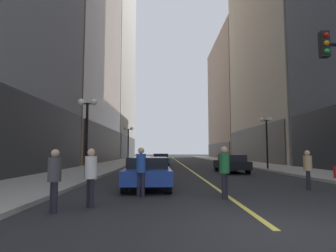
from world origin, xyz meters
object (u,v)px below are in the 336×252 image
object	(u,v)px
car_black	(231,163)
street_lamp_right_mid	(267,131)
car_green	(161,159)
street_lamp_left_near	(87,120)
street_lamp_left_far	(128,137)
fire_hydrant_right	(336,174)
pedestrian_in_tan_trench	(308,167)
pedestrian_in_white_shirt	(91,173)
pedestrian_in_blue_hoodie	(141,168)
car_blue	(148,171)
pedestrian_with_orange_bag	(54,176)
pedestrian_in_green_parka	(224,168)

from	to	relation	value
car_black	street_lamp_right_mid	size ratio (longest dim) A/B	0.97
car_black	car_green	bearing A→B (deg)	116.24
street_lamp_left_near	street_lamp_right_mid	xyz separation A→B (m)	(12.80, 8.19, 0.00)
car_black	car_green	size ratio (longest dim) A/B	0.94
street_lamp_left_far	fire_hydrant_right	xyz separation A→B (m)	(13.30, -17.82, -2.86)
pedestrian_in_tan_trench	street_lamp_left_far	xyz separation A→B (m)	(-10.10, 21.07, 2.32)
car_black	pedestrian_in_white_shirt	world-z (taller)	pedestrian_in_white_shirt
pedestrian_in_blue_hoodie	street_lamp_left_far	distance (m)	23.00
car_black	street_lamp_left_far	size ratio (longest dim) A/B	0.97
street_lamp_left_near	street_lamp_left_far	distance (m)	17.59
car_blue	pedestrian_in_white_shirt	xyz separation A→B (m)	(-1.39, -4.00, 0.24)
car_green	pedestrian_in_blue_hoodie	xyz separation A→B (m)	(-0.45, -21.64, 0.28)
pedestrian_with_orange_bag	fire_hydrant_right	bearing A→B (deg)	31.49
pedestrian_in_blue_hoodie	pedestrian_in_white_shirt	world-z (taller)	pedestrian_in_blue_hoodie
car_blue	street_lamp_left_near	size ratio (longest dim) A/B	0.95
car_green	street_lamp_right_mid	distance (m)	12.58
car_green	street_lamp_left_near	bearing A→B (deg)	-102.87
pedestrian_in_green_parka	fire_hydrant_right	bearing A→B (deg)	36.74
car_green	pedestrian_in_blue_hoodie	distance (m)	21.65
car_green	street_lamp_left_near	size ratio (longest dim) A/B	1.03
street_lamp_left_far	pedestrian_in_tan_trench	bearing A→B (deg)	-64.38
pedestrian_with_orange_bag	pedestrian_in_tan_trench	distance (m)	9.72
car_black	pedestrian_in_blue_hoodie	bearing A→B (deg)	-118.39
car_blue	pedestrian_with_orange_bag	size ratio (longest dim) A/B	2.57
car_green	street_lamp_left_far	world-z (taller)	street_lamp_left_far
pedestrian_in_blue_hoodie	street_lamp_right_mid	size ratio (longest dim) A/B	0.39
street_lamp_left_near	street_lamp_left_far	size ratio (longest dim) A/B	1.00
car_black	fire_hydrant_right	bearing A→B (deg)	-55.06
pedestrian_in_green_parka	street_lamp_right_mid	size ratio (longest dim) A/B	0.39
pedestrian_with_orange_bag	street_lamp_left_far	distance (m)	25.32
pedestrian_in_tan_trench	car_green	bearing A→B (deg)	107.47
pedestrian_in_blue_hoodie	car_black	bearing A→B (deg)	61.61
pedestrian_in_green_parka	street_lamp_left_near	xyz separation A→B (m)	(-6.19, 5.54, 2.24)
pedestrian_in_blue_hoodie	pedestrian_with_orange_bag	bearing A→B (deg)	-128.89
car_green	pedestrian_in_white_shirt	bearing A→B (deg)	-94.20
car_blue	pedestrian_in_green_parka	bearing A→B (deg)	-43.69
street_lamp_right_mid	pedestrian_in_white_shirt	bearing A→B (deg)	-125.38
street_lamp_left_far	car_green	bearing A→B (deg)	-14.87
pedestrian_with_orange_bag	pedestrian_in_green_parka	world-z (taller)	pedestrian_in_green_parka
car_blue	pedestrian_with_orange_bag	distance (m)	5.14
pedestrian_in_green_parka	street_lamp_left_near	bearing A→B (deg)	138.18
car_green	pedestrian_in_tan_trench	distance (m)	21.03
pedestrian_in_green_parka	street_lamp_right_mid	distance (m)	15.40
pedestrian_in_green_parka	fire_hydrant_right	distance (m)	8.89
car_black	pedestrian_in_white_shirt	bearing A→B (deg)	-119.29
street_lamp_right_mid	fire_hydrant_right	bearing A→B (deg)	-86.60
pedestrian_in_white_shirt	street_lamp_left_near	distance (m)	7.59
car_blue	car_green	distance (m)	19.52
street_lamp_left_near	car_black	bearing A→B (deg)	31.94
car_black	fire_hydrant_right	world-z (taller)	car_black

